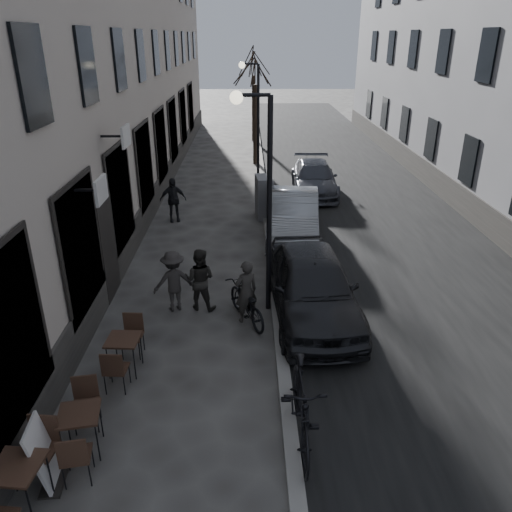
{
  "coord_description": "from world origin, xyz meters",
  "views": [
    {
      "loc": [
        -0.47,
        -4.64,
        6.12
      ],
      "look_at": [
        -0.31,
        5.09,
        1.8
      ],
      "focal_mm": 35.0,
      "sensor_mm": 36.0,
      "label": 1
    }
  ],
  "objects_px": {
    "tree_near": "(255,68)",
    "car_far": "(314,178)",
    "utility_cabinet": "(264,197)",
    "pedestrian_near": "(200,279)",
    "bistro_set_c": "(124,351)",
    "streetlamp_far": "(254,109)",
    "car_mid": "(293,215)",
    "sign_board": "(45,460)",
    "bicycle": "(246,303)",
    "pedestrian_far": "(173,200)",
    "moped": "(301,405)",
    "pedestrian_mid": "(174,281)",
    "tree_far": "(253,62)",
    "car_near": "(312,285)",
    "bistro_set_b": "(81,428)",
    "streetlamp_near": "(262,183)",
    "bistro_set_a": "(19,483)"
  },
  "relations": [
    {
      "from": "tree_near",
      "to": "car_far",
      "type": "bearing_deg",
      "value": -65.64
    },
    {
      "from": "utility_cabinet",
      "to": "pedestrian_near",
      "type": "xyz_separation_m",
      "value": [
        -1.74,
        -6.63,
        0.02
      ]
    },
    {
      "from": "bistro_set_c",
      "to": "streetlamp_far",
      "type": "bearing_deg",
      "value": 82.6
    },
    {
      "from": "car_mid",
      "to": "sign_board",
      "type": "bearing_deg",
      "value": -108.69
    },
    {
      "from": "bicycle",
      "to": "pedestrian_far",
      "type": "relative_size",
      "value": 1.12
    },
    {
      "from": "streetlamp_far",
      "to": "moped",
      "type": "bearing_deg",
      "value": -88.17
    },
    {
      "from": "pedestrian_far",
      "to": "pedestrian_near",
      "type": "bearing_deg",
      "value": -90.86
    },
    {
      "from": "car_far",
      "to": "pedestrian_mid",
      "type": "bearing_deg",
      "value": -112.86
    },
    {
      "from": "tree_far",
      "to": "bicycle",
      "type": "height_order",
      "value": "tree_far"
    },
    {
      "from": "tree_far",
      "to": "pedestrian_mid",
      "type": "bearing_deg",
      "value": -95.89
    },
    {
      "from": "tree_near",
      "to": "utility_cabinet",
      "type": "relative_size",
      "value": 3.76
    },
    {
      "from": "sign_board",
      "to": "car_far",
      "type": "bearing_deg",
      "value": 63.58
    },
    {
      "from": "pedestrian_near",
      "to": "car_near",
      "type": "height_order",
      "value": "car_near"
    },
    {
      "from": "sign_board",
      "to": "car_mid",
      "type": "bearing_deg",
      "value": 60.51
    },
    {
      "from": "bistro_set_b",
      "to": "sign_board",
      "type": "distance_m",
      "value": 0.7
    },
    {
      "from": "bistro_set_b",
      "to": "pedestrian_near",
      "type": "relative_size",
      "value": 1.02
    },
    {
      "from": "bicycle",
      "to": "car_far",
      "type": "bearing_deg",
      "value": -130.27
    },
    {
      "from": "tree_far",
      "to": "car_near",
      "type": "height_order",
      "value": "tree_far"
    },
    {
      "from": "tree_near",
      "to": "sign_board",
      "type": "height_order",
      "value": "tree_near"
    },
    {
      "from": "streetlamp_near",
      "to": "pedestrian_mid",
      "type": "bearing_deg",
      "value": 179.91
    },
    {
      "from": "bistro_set_b",
      "to": "pedestrian_mid",
      "type": "bearing_deg",
      "value": 69.54
    },
    {
      "from": "bistro_set_a",
      "to": "pedestrian_mid",
      "type": "bearing_deg",
      "value": 82.14
    },
    {
      "from": "streetlamp_near",
      "to": "car_far",
      "type": "distance_m",
      "value": 10.32
    },
    {
      "from": "bistro_set_b",
      "to": "pedestrian_near",
      "type": "height_order",
      "value": "pedestrian_near"
    },
    {
      "from": "tree_near",
      "to": "car_far",
      "type": "relative_size",
      "value": 1.29
    },
    {
      "from": "car_near",
      "to": "moped",
      "type": "relative_size",
      "value": 2.06
    },
    {
      "from": "streetlamp_far",
      "to": "bistro_set_c",
      "type": "relative_size",
      "value": 3.33
    },
    {
      "from": "bicycle",
      "to": "pedestrian_mid",
      "type": "height_order",
      "value": "pedestrian_mid"
    },
    {
      "from": "streetlamp_near",
      "to": "car_far",
      "type": "relative_size",
      "value": 1.15
    },
    {
      "from": "utility_cabinet",
      "to": "car_near",
      "type": "bearing_deg",
      "value": -88.99
    },
    {
      "from": "pedestrian_mid",
      "to": "car_near",
      "type": "distance_m",
      "value": 3.28
    },
    {
      "from": "sign_board",
      "to": "pedestrian_near",
      "type": "height_order",
      "value": "pedestrian_near"
    },
    {
      "from": "bistro_set_a",
      "to": "utility_cabinet",
      "type": "distance_m",
      "value": 12.84
    },
    {
      "from": "pedestrian_near",
      "to": "tree_near",
      "type": "bearing_deg",
      "value": -82.98
    },
    {
      "from": "pedestrian_far",
      "to": "bistro_set_b",
      "type": "bearing_deg",
      "value": -104.18
    },
    {
      "from": "tree_near",
      "to": "bistro_set_b",
      "type": "height_order",
      "value": "tree_near"
    },
    {
      "from": "streetlamp_far",
      "to": "moped",
      "type": "height_order",
      "value": "streetlamp_far"
    },
    {
      "from": "utility_cabinet",
      "to": "pedestrian_far",
      "type": "distance_m",
      "value": 3.25
    },
    {
      "from": "utility_cabinet",
      "to": "moped",
      "type": "distance_m",
      "value": 10.99
    },
    {
      "from": "tree_far",
      "to": "bistro_set_b",
      "type": "xyz_separation_m",
      "value": [
        -3.03,
        -25.53,
        -4.2
      ]
    },
    {
      "from": "bicycle",
      "to": "moped",
      "type": "relative_size",
      "value": 0.78
    },
    {
      "from": "streetlamp_near",
      "to": "pedestrian_far",
      "type": "xyz_separation_m",
      "value": [
        -2.96,
        6.31,
        -2.37
      ]
    },
    {
      "from": "bistro_set_b",
      "to": "car_far",
      "type": "bearing_deg",
      "value": 59.43
    },
    {
      "from": "streetlamp_near",
      "to": "car_far",
      "type": "bearing_deg",
      "value": 75.7
    },
    {
      "from": "tree_far",
      "to": "streetlamp_near",
      "type": "bearing_deg",
      "value": -90.2
    },
    {
      "from": "moped",
      "to": "pedestrian_far",
      "type": "bearing_deg",
      "value": 108.11
    },
    {
      "from": "bistro_set_a",
      "to": "bistro_set_c",
      "type": "bearing_deg",
      "value": 82.98
    },
    {
      "from": "streetlamp_far",
      "to": "pedestrian_far",
      "type": "height_order",
      "value": "streetlamp_far"
    },
    {
      "from": "bistro_set_c",
      "to": "sign_board",
      "type": "xyz_separation_m",
      "value": [
        -0.55,
        -2.69,
        -0.01
      ]
    },
    {
      "from": "car_near",
      "to": "car_mid",
      "type": "relative_size",
      "value": 1.04
    }
  ]
}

